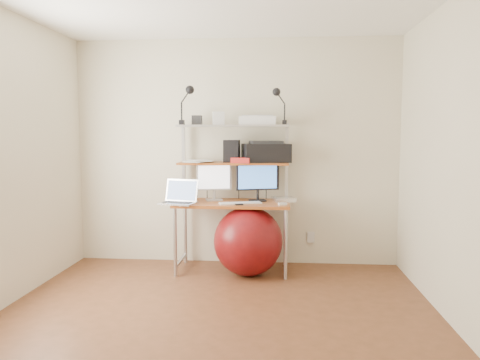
# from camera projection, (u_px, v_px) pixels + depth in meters

# --- Properties ---
(room) EXTENTS (3.60, 3.60, 3.60)m
(room) POSITION_uv_depth(u_px,v_px,m) (213.00, 162.00, 3.45)
(room) COLOR brown
(room) RESTS_ON ground
(computer_desk) EXTENTS (1.20, 0.60, 1.57)m
(computer_desk) POSITION_uv_depth(u_px,v_px,m) (233.00, 181.00, 4.97)
(computer_desk) COLOR #A84C20
(computer_desk) RESTS_ON ground
(desktop) EXTENTS (1.20, 0.60, 0.00)m
(desktop) POSITION_uv_depth(u_px,v_px,m) (232.00, 202.00, 4.93)
(desktop) COLOR #A84C20
(desktop) RESTS_ON computer_desk
(mid_shelf) EXTENTS (1.18, 0.34, 0.00)m
(mid_shelf) POSITION_uv_depth(u_px,v_px,m) (234.00, 162.00, 5.02)
(mid_shelf) COLOR #A84C20
(mid_shelf) RESTS_ON computer_desk
(top_shelf) EXTENTS (1.18, 0.34, 0.00)m
(top_shelf) POSITION_uv_depth(u_px,v_px,m) (234.00, 125.00, 4.98)
(top_shelf) COLOR #B3B2B7
(top_shelf) RESTS_ON computer_desk
(floor) EXTENTS (3.60, 3.60, 0.00)m
(floor) POSITION_uv_depth(u_px,v_px,m) (214.00, 325.00, 3.57)
(floor) COLOR brown
(floor) RESTS_ON ground
(wall_outlet) EXTENTS (0.08, 0.01, 0.12)m
(wall_outlet) POSITION_uv_depth(u_px,v_px,m) (311.00, 237.00, 5.24)
(wall_outlet) COLOR silver
(wall_outlet) RESTS_ON room
(monitor_silver) EXTENTS (0.37, 0.18, 0.42)m
(monitor_silver) POSITION_uv_depth(u_px,v_px,m) (214.00, 180.00, 5.03)
(monitor_silver) COLOR silver
(monitor_silver) RESTS_ON desktop
(monitor_black) EXTENTS (0.45, 0.19, 0.47)m
(monitor_black) POSITION_uv_depth(u_px,v_px,m) (258.00, 179.00, 4.97)
(monitor_black) COLOR black
(monitor_black) RESTS_ON desktop
(laptop) EXTENTS (0.41, 0.36, 0.31)m
(laptop) POSITION_uv_depth(u_px,v_px,m) (180.00, 198.00, 4.82)
(laptop) COLOR silver
(laptop) RESTS_ON desktop
(keyboard) EXTENTS (0.45, 0.26, 0.01)m
(keyboard) POSITION_uv_depth(u_px,v_px,m) (240.00, 203.00, 4.81)
(keyboard) COLOR silver
(keyboard) RESTS_ON desktop
(mouse) EXTENTS (0.09, 0.07, 0.02)m
(mouse) POSITION_uv_depth(u_px,v_px,m) (283.00, 204.00, 4.71)
(mouse) COLOR silver
(mouse) RESTS_ON desktop
(mac_mini) EXTENTS (0.27, 0.27, 0.04)m
(mac_mini) POSITION_uv_depth(u_px,v_px,m) (284.00, 199.00, 4.98)
(mac_mini) COLOR silver
(mac_mini) RESTS_ON desktop
(phone) EXTENTS (0.11, 0.16, 0.01)m
(phone) POSITION_uv_depth(u_px,v_px,m) (238.00, 204.00, 4.76)
(phone) COLOR black
(phone) RESTS_ON desktop
(printer) EXTENTS (0.55, 0.44, 0.23)m
(printer) POSITION_uv_depth(u_px,v_px,m) (266.00, 152.00, 5.02)
(printer) COLOR black
(printer) RESTS_ON mid_shelf
(nas_cube) EXTENTS (0.17, 0.17, 0.24)m
(nas_cube) POSITION_uv_depth(u_px,v_px,m) (232.00, 151.00, 5.03)
(nas_cube) COLOR black
(nas_cube) RESTS_ON mid_shelf
(red_box) EXTENTS (0.22, 0.17, 0.06)m
(red_box) POSITION_uv_depth(u_px,v_px,m) (242.00, 160.00, 4.90)
(red_box) COLOR red
(red_box) RESTS_ON mid_shelf
(scanner) EXTENTS (0.39, 0.25, 0.10)m
(scanner) POSITION_uv_depth(u_px,v_px,m) (258.00, 120.00, 4.98)
(scanner) COLOR silver
(scanner) RESTS_ON top_shelf
(box_white) EXTENTS (0.14, 0.12, 0.14)m
(box_white) POSITION_uv_depth(u_px,v_px,m) (219.00, 118.00, 4.96)
(box_white) COLOR silver
(box_white) RESTS_ON top_shelf
(box_grey) EXTENTS (0.11, 0.11, 0.10)m
(box_grey) POSITION_uv_depth(u_px,v_px,m) (197.00, 120.00, 5.05)
(box_grey) COLOR #2B2B2D
(box_grey) RESTS_ON top_shelf
(clip_lamp_left) EXTENTS (0.16, 0.09, 0.41)m
(clip_lamp_left) POSITION_uv_depth(u_px,v_px,m) (188.00, 96.00, 4.89)
(clip_lamp_left) COLOR black
(clip_lamp_left) RESTS_ON top_shelf
(clip_lamp_right) EXTENTS (0.15, 0.08, 0.38)m
(clip_lamp_right) POSITION_uv_depth(u_px,v_px,m) (278.00, 98.00, 4.83)
(clip_lamp_right) COLOR black
(clip_lamp_right) RESTS_ON top_shelf
(exercise_ball) EXTENTS (0.71, 0.71, 0.71)m
(exercise_ball) POSITION_uv_depth(u_px,v_px,m) (248.00, 241.00, 4.81)
(exercise_ball) COLOR maroon
(exercise_ball) RESTS_ON floor
(paper_stack) EXTENTS (0.38, 0.41, 0.02)m
(paper_stack) POSITION_uv_depth(u_px,v_px,m) (198.00, 161.00, 5.04)
(paper_stack) COLOR white
(paper_stack) RESTS_ON mid_shelf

